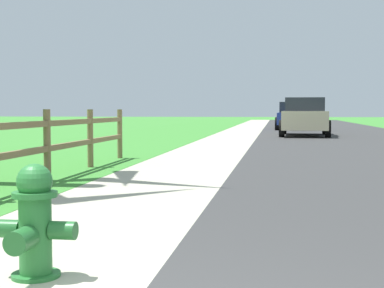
{
  "coord_description": "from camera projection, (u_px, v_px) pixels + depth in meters",
  "views": [
    {
      "loc": [
        0.78,
        -2.01,
        1.09
      ],
      "look_at": [
        -0.48,
        6.43,
        0.58
      ],
      "focal_mm": 53.5,
      "sensor_mm": 36.0,
      "label": 1
    }
  ],
  "objects": [
    {
      "name": "curb_concrete",
      "position": [
        203.0,
        131.0,
        29.26
      ],
      "size": [
        6.0,
        66.0,
        0.01
      ],
      "primitive_type": "cube",
      "color": "#B2AE96",
      "rests_on": "ground"
    },
    {
      "name": "ground_plane",
      "position": [
        260.0,
        133.0,
        26.84
      ],
      "size": [
        120.0,
        120.0,
        0.0
      ],
      "primitive_type": "plane",
      "color": "#3B8531"
    },
    {
      "name": "fire_hydrant",
      "position": [
        34.0,
        222.0,
        3.67
      ],
      "size": [
        0.54,
        0.46,
        0.74
      ],
      "color": "#287233",
      "rests_on": "ground"
    },
    {
      "name": "rail_fence",
      "position": [
        17.0,
        144.0,
        7.71
      ],
      "size": [
        0.11,
        10.3,
        1.1
      ],
      "color": "olive",
      "rests_on": "ground"
    },
    {
      "name": "grass_verge",
      "position": [
        174.0,
        131.0,
        29.48
      ],
      "size": [
        5.0,
        66.0,
        0.0
      ],
      "primitive_type": "cube",
      "color": "#3B8531",
      "rests_on": "ground"
    },
    {
      "name": "parked_suv_beige",
      "position": [
        305.0,
        117.0,
        23.93
      ],
      "size": [
        2.15,
        4.71,
        1.59
      ],
      "color": "#C6B793",
      "rests_on": "ground"
    },
    {
      "name": "parked_car_blue",
      "position": [
        294.0,
        116.0,
        31.67
      ],
      "size": [
        2.13,
        4.58,
        1.51
      ],
      "color": "navy",
      "rests_on": "ground"
    },
    {
      "name": "road_asphalt",
      "position": [
        333.0,
        132.0,
        28.3
      ],
      "size": [
        7.0,
        66.0,
        0.01
      ],
      "primitive_type": "cube",
      "color": "#353535",
      "rests_on": "ground"
    }
  ]
}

